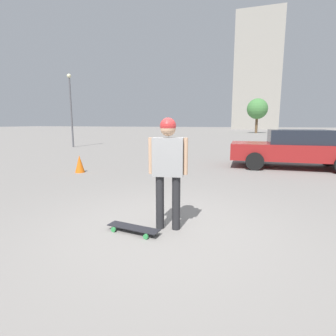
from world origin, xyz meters
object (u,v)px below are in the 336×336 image
at_px(traffic_cone, 80,164).
at_px(skateboard, 133,228).
at_px(person, 168,162).
at_px(car_parked_near, 295,148).

bearing_deg(traffic_cone, skateboard, -135.45).
xyz_separation_m(person, car_parked_near, (6.98, -2.72, -0.34)).
xyz_separation_m(skateboard, car_parked_near, (7.30, -3.19, 0.67)).
relative_size(skateboard, car_parked_near, 0.19).
distance_m(car_parked_near, traffic_cone, 7.87).
relative_size(person, car_parked_near, 0.38).
relative_size(skateboard, traffic_cone, 1.48).
relative_size(person, traffic_cone, 2.96).
height_order(car_parked_near, traffic_cone, car_parked_near).
bearing_deg(traffic_cone, person, -129.93).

